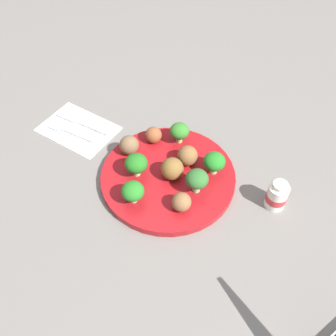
% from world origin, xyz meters
% --- Properties ---
extents(ground_plane, '(4.00, 4.00, 0.00)m').
position_xyz_m(ground_plane, '(0.00, 0.00, 0.00)').
color(ground_plane, slate).
extents(plate, '(0.28, 0.28, 0.02)m').
position_xyz_m(plate, '(0.00, 0.00, 0.01)').
color(plate, maroon).
rests_on(plate, ground_plane).
extents(broccoli_floret_front_left, '(0.04, 0.04, 0.05)m').
position_xyz_m(broccoli_floret_front_left, '(-0.08, -0.05, 0.05)').
color(broccoli_floret_front_left, '#A7BE81').
rests_on(broccoli_floret_front_left, plate).
extents(broccoli_floret_mid_left, '(0.05, 0.05, 0.05)m').
position_xyz_m(broccoli_floret_mid_left, '(0.06, 0.03, 0.05)').
color(broccoli_floret_mid_left, '#9CC47E').
rests_on(broccoli_floret_mid_left, plate).
extents(broccoli_floret_mid_right, '(0.04, 0.04, 0.05)m').
position_xyz_m(broccoli_floret_mid_right, '(0.03, -0.10, 0.05)').
color(broccoli_floret_mid_right, '#A6C373').
rests_on(broccoli_floret_mid_right, plate).
extents(broccoli_floret_back_right, '(0.04, 0.04, 0.05)m').
position_xyz_m(broccoli_floret_back_right, '(0.02, 0.09, 0.05)').
color(broccoli_floret_back_right, '#A2B87F').
rests_on(broccoli_floret_back_right, plate).
extents(broccoli_floret_front_right, '(0.04, 0.04, 0.05)m').
position_xyz_m(broccoli_floret_front_right, '(-0.07, 0.01, 0.05)').
color(broccoli_floret_front_right, '#9ABA83').
rests_on(broccoli_floret_front_right, plate).
extents(meatball_mid_right, '(0.04, 0.04, 0.04)m').
position_xyz_m(meatball_mid_right, '(0.08, -0.07, 0.03)').
color(meatball_mid_right, brown).
rests_on(meatball_mid_right, plate).
extents(meatball_near_rim, '(0.05, 0.05, 0.05)m').
position_xyz_m(meatball_near_rim, '(-0.01, 0.00, 0.04)').
color(meatball_near_rim, brown).
rests_on(meatball_near_rim, plate).
extents(meatball_back_right, '(0.04, 0.04, 0.04)m').
position_xyz_m(meatball_back_right, '(-0.02, -0.05, 0.04)').
color(meatball_back_right, brown).
rests_on(meatball_back_right, plate).
extents(meatball_mid_left, '(0.04, 0.04, 0.04)m').
position_xyz_m(meatball_mid_left, '(-0.06, 0.06, 0.04)').
color(meatball_mid_left, brown).
rests_on(meatball_mid_left, plate).
extents(meatball_front_right, '(0.04, 0.04, 0.04)m').
position_xyz_m(meatball_front_right, '(0.10, -0.01, 0.04)').
color(meatball_front_right, brown).
rests_on(meatball_front_right, plate).
extents(napkin, '(0.17, 0.13, 0.01)m').
position_xyz_m(napkin, '(0.26, -0.02, 0.00)').
color(napkin, white).
rests_on(napkin, ground_plane).
extents(fork, '(0.12, 0.02, 0.01)m').
position_xyz_m(fork, '(0.27, -0.00, 0.01)').
color(fork, silver).
rests_on(fork, napkin).
extents(knife, '(0.15, 0.02, 0.01)m').
position_xyz_m(knife, '(0.27, -0.04, 0.01)').
color(knife, silver).
rests_on(knife, napkin).
extents(yogurt_bottle, '(0.04, 0.04, 0.07)m').
position_xyz_m(yogurt_bottle, '(-0.21, -0.05, 0.03)').
color(yogurt_bottle, white).
rests_on(yogurt_bottle, ground_plane).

